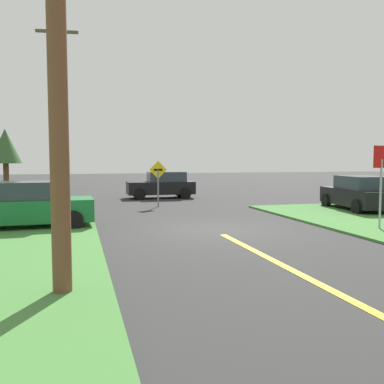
% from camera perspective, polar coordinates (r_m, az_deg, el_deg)
% --- Properties ---
extents(ground_plane, '(120.00, 120.00, 0.00)m').
position_cam_1_polar(ground_plane, '(14.34, 2.87, -5.12)').
color(ground_plane, '#2E2E2E').
extents(lane_stripe_center, '(0.20, 14.00, 0.01)m').
position_cam_1_polar(lane_stripe_center, '(7.39, 23.19, -14.60)').
color(lane_stripe_center, yellow).
rests_on(lane_stripe_center, ground).
extents(stop_sign, '(0.73, 0.17, 2.83)m').
position_cam_1_polar(stop_sign, '(15.32, 24.16, 2.56)').
color(stop_sign, '#9EA0A8').
rests_on(stop_sign, ground).
extents(car_on_crossroad, '(2.58, 4.51, 1.62)m').
position_cam_1_polar(car_on_crossroad, '(21.01, 21.82, -0.19)').
color(car_on_crossroad, black).
rests_on(car_on_crossroad, ground).
extents(car_approaching_junction, '(4.10, 1.98, 1.62)m').
position_cam_1_polar(car_approaching_junction, '(26.14, -4.06, 0.94)').
color(car_approaching_junction, black).
rests_on(car_approaching_junction, ground).
extents(parked_car_near_building, '(4.44, 2.04, 1.62)m').
position_cam_1_polar(parked_car_near_building, '(15.48, -21.75, -1.72)').
color(parked_car_near_building, '#196B33').
rests_on(parked_car_near_building, ground).
extents(utility_pole_near, '(1.78, 0.53, 9.22)m').
position_cam_1_polar(utility_pole_near, '(7.90, -17.85, 21.44)').
color(utility_pole_near, brown).
rests_on(utility_pole_near, ground).
extents(utility_pole_mid, '(1.80, 0.31, 8.61)m').
position_cam_1_polar(utility_pole_mid, '(19.81, -17.51, 10.19)').
color(utility_pole_mid, brown).
rests_on(utility_pole_mid, ground).
extents(direction_sign, '(0.90, 0.12, 2.31)m').
position_cam_1_polar(direction_sign, '(21.24, -4.60, 1.85)').
color(direction_sign, slate).
rests_on(direction_sign, ground).
extents(oak_tree_left, '(2.40, 2.40, 4.74)m').
position_cam_1_polar(oak_tree_left, '(35.43, -23.88, 5.61)').
color(oak_tree_left, brown).
rests_on(oak_tree_left, ground).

